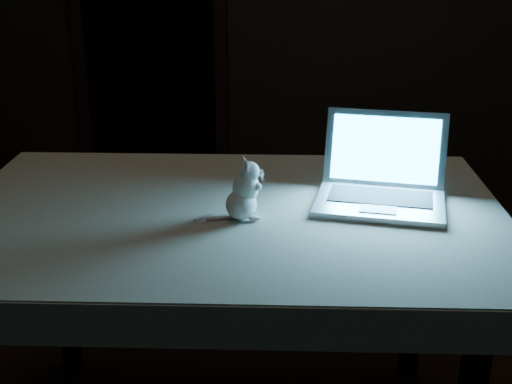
# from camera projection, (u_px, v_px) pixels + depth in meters

# --- Properties ---
(floor) EXTENTS (5.00, 5.00, 0.00)m
(floor) POSITION_uv_depth(u_px,v_px,m) (291.00, 378.00, 2.50)
(floor) COLOR black
(floor) RESTS_ON ground
(doorway) EXTENTS (1.06, 0.36, 2.13)m
(doorway) POSITION_uv_depth(u_px,v_px,m) (148.00, 7.00, 4.55)
(doorway) COLOR black
(doorway) RESTS_ON back_wall
(table) EXTENTS (1.52, 1.03, 0.78)m
(table) POSITION_uv_depth(u_px,v_px,m) (231.00, 332.00, 2.08)
(table) COLOR black
(table) RESTS_ON floor
(tablecloth) EXTENTS (1.62, 1.13, 0.11)m
(tablecloth) POSITION_uv_depth(u_px,v_px,m) (254.00, 232.00, 1.93)
(tablecloth) COLOR beige
(tablecloth) RESTS_ON table
(laptop) EXTENTS (0.40, 0.36, 0.25)m
(laptop) POSITION_uv_depth(u_px,v_px,m) (382.00, 166.00, 1.92)
(laptop) COLOR #B1B1B5
(laptop) RESTS_ON tablecloth
(plush_mouse) EXTENTS (0.15, 0.15, 0.17)m
(plush_mouse) POSITION_uv_depth(u_px,v_px,m) (241.00, 189.00, 1.85)
(plush_mouse) COLOR white
(plush_mouse) RESTS_ON tablecloth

